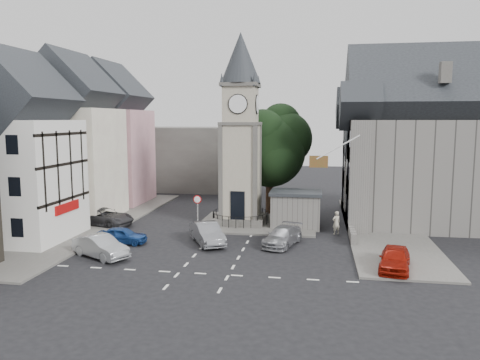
% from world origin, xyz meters
% --- Properties ---
extents(ground, '(120.00, 120.00, 0.00)m').
position_xyz_m(ground, '(0.00, 0.00, 0.00)').
color(ground, black).
rests_on(ground, ground).
extents(pavement_west, '(6.00, 30.00, 0.14)m').
position_xyz_m(pavement_west, '(-12.50, 6.00, 0.07)').
color(pavement_west, '#595651').
rests_on(pavement_west, ground).
extents(pavement_east, '(6.00, 26.00, 0.14)m').
position_xyz_m(pavement_east, '(12.00, 8.00, 0.07)').
color(pavement_east, '#595651').
rests_on(pavement_east, ground).
extents(central_island, '(10.00, 8.00, 0.16)m').
position_xyz_m(central_island, '(1.50, 8.00, 0.08)').
color(central_island, '#595651').
rests_on(central_island, ground).
extents(road_markings, '(20.00, 8.00, 0.01)m').
position_xyz_m(road_markings, '(0.00, -5.50, 0.01)').
color(road_markings, silver).
rests_on(road_markings, ground).
extents(clock_tower, '(4.86, 4.86, 16.25)m').
position_xyz_m(clock_tower, '(0.00, 7.99, 8.12)').
color(clock_tower, '#4C4944').
rests_on(clock_tower, ground).
extents(stone_shelter, '(4.30, 3.30, 3.08)m').
position_xyz_m(stone_shelter, '(4.80, 7.50, 1.55)').
color(stone_shelter, slate).
rests_on(stone_shelter, ground).
extents(town_tree, '(7.20, 7.20, 10.80)m').
position_xyz_m(town_tree, '(2.00, 13.00, 6.97)').
color(town_tree, black).
rests_on(town_tree, ground).
extents(warning_sign_post, '(0.70, 0.19, 2.85)m').
position_xyz_m(warning_sign_post, '(-3.20, 5.43, 2.03)').
color(warning_sign_post, black).
rests_on(warning_sign_post, ground).
extents(terrace_pink, '(8.10, 7.60, 12.80)m').
position_xyz_m(terrace_pink, '(-15.50, 16.00, 6.58)').
color(terrace_pink, '#B67D86').
rests_on(terrace_pink, ground).
extents(terrace_cream, '(8.10, 7.60, 12.80)m').
position_xyz_m(terrace_cream, '(-15.50, 8.00, 6.58)').
color(terrace_cream, beige).
rests_on(terrace_cream, ground).
extents(terrace_tudor, '(8.10, 7.60, 12.00)m').
position_xyz_m(terrace_tudor, '(-15.50, 0.00, 6.19)').
color(terrace_tudor, silver).
rests_on(terrace_tudor, ground).
extents(backdrop_west, '(20.00, 10.00, 8.00)m').
position_xyz_m(backdrop_west, '(-12.00, 28.00, 4.00)').
color(backdrop_west, '#4C4944').
rests_on(backdrop_west, ground).
extents(east_building, '(14.40, 11.40, 12.60)m').
position_xyz_m(east_building, '(15.59, 11.00, 6.26)').
color(east_building, slate).
rests_on(east_building, ground).
extents(east_boundary_wall, '(0.40, 16.00, 0.90)m').
position_xyz_m(east_boundary_wall, '(9.20, 10.00, 0.45)').
color(east_boundary_wall, slate).
rests_on(east_boundary_wall, ground).
extents(flagpole, '(3.68, 0.10, 2.74)m').
position_xyz_m(flagpole, '(8.00, 4.00, 7.00)').
color(flagpole, white).
rests_on(flagpole, ground).
extents(car_west_blue, '(3.68, 1.59, 1.24)m').
position_xyz_m(car_west_blue, '(-7.50, 0.08, 0.62)').
color(car_west_blue, navy).
rests_on(car_west_blue, ground).
extents(car_west_silver, '(4.64, 3.48, 1.46)m').
position_xyz_m(car_west_silver, '(-7.50, -3.38, 0.73)').
color(car_west_silver, '#9C9FA3').
rests_on(car_west_silver, ground).
extents(car_west_grey, '(5.84, 3.70, 1.50)m').
position_xyz_m(car_west_grey, '(-11.50, 5.40, 0.75)').
color(car_west_grey, '#302F32').
rests_on(car_west_grey, ground).
extents(car_island_silver, '(3.66, 4.90, 1.54)m').
position_xyz_m(car_island_silver, '(-1.34, 1.12, 0.77)').
color(car_island_silver, gray).
rests_on(car_island_silver, ground).
extents(car_island_east, '(3.07, 4.90, 1.32)m').
position_xyz_m(car_island_east, '(4.12, 1.61, 0.66)').
color(car_island_east, gray).
rests_on(car_island_east, ground).
extents(car_east_red, '(2.53, 4.56, 1.47)m').
position_xyz_m(car_east_red, '(11.23, -3.00, 0.73)').
color(car_east_red, '#961408').
rests_on(car_east_red, ground).
extents(pedestrian, '(0.81, 0.74, 1.86)m').
position_xyz_m(pedestrian, '(8.08, 5.53, 0.93)').
color(pedestrian, '#AAA18C').
rests_on(pedestrian, ground).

